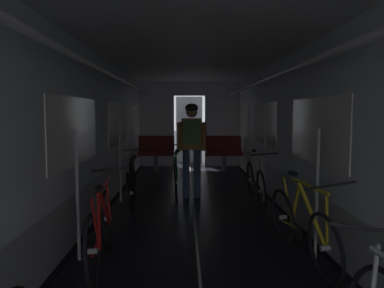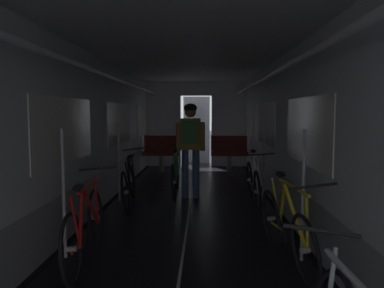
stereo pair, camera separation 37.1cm
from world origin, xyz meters
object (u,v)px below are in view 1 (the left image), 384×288
object	(u,v)px
bench_seat_far_right	(224,150)
bicycle_black	(132,184)
bicycle_yellow	(301,226)
bicycle_green_in_aisle	(176,175)
person_cyclist_aisle	(192,140)
bicycle_white	(256,182)
bench_seat_far_left	(156,150)
bicycle_red	(101,229)

from	to	relation	value
bench_seat_far_right	bicycle_black	xyz separation A→B (m)	(-1.93, -3.72, -0.19)
bicycle_yellow	bicycle_green_in_aisle	distance (m)	3.48
bench_seat_far_right	person_cyclist_aisle	xyz separation A→B (m)	(-0.91, -3.14, 0.50)
bicycle_yellow	bicycle_white	bearing A→B (deg)	90.21
person_cyclist_aisle	bench_seat_far_left	bearing A→B (deg)	105.76
bench_seat_far_right	bicycle_red	bearing A→B (deg)	-107.27
bicycle_red	bench_seat_far_right	bearing A→B (deg)	72.73
bench_seat_far_right	bicycle_green_in_aisle	size ratio (longest dim) A/B	0.58
bench_seat_far_left	bicycle_yellow	xyz separation A→B (m)	(1.99, -6.06, -0.19)
bicycle_yellow	bicycle_white	size ratio (longest dim) A/B	1.00
bench_seat_far_left	bicycle_black	world-z (taller)	same
bench_seat_far_right	bicycle_yellow	size ratio (longest dim) A/B	0.58
bicycle_black	bicycle_red	distance (m)	2.39
bench_seat_far_left	bicycle_green_in_aisle	size ratio (longest dim) A/B	0.58
bicycle_red	bicycle_white	bearing A→B (deg)	50.65
bench_seat_far_right	bicycle_black	distance (m)	4.19
bench_seat_far_right	bicycle_green_in_aisle	bearing A→B (deg)	-112.80
bicycle_green_in_aisle	bicycle_black	bearing A→B (deg)	-130.47
bench_seat_far_right	bench_seat_far_left	bearing A→B (deg)	180.00
bicycle_yellow	bicycle_green_in_aisle	xyz separation A→B (m)	(-1.40, 3.18, 0.00)
bicycle_black	person_cyclist_aisle	size ratio (longest dim) A/B	0.98
bench_seat_far_left	bicycle_black	size ratio (longest dim) A/B	0.58
bench_seat_far_left	bicycle_green_in_aisle	xyz separation A→B (m)	(0.59, -2.88, -0.18)
bicycle_black	person_cyclist_aisle	xyz separation A→B (m)	(1.01, 0.57, 0.69)
bench_seat_far_left	bench_seat_far_right	distance (m)	1.80
bench_seat_far_left	bicycle_yellow	distance (m)	6.38
bicycle_green_in_aisle	person_cyclist_aisle	bearing A→B (deg)	-41.97
bench_seat_far_right	bicycle_black	size ratio (longest dim) A/B	0.58
bicycle_black	bicycle_yellow	bearing A→B (deg)	-47.97
bench_seat_far_right	bicycle_white	size ratio (longest dim) A/B	0.58
bench_seat_far_left	bicycle_red	size ratio (longest dim) A/B	0.58
bicycle_yellow	bicycle_white	xyz separation A→B (m)	(-0.01, 2.48, 0.00)
bicycle_green_in_aisle	bench_seat_far_right	bearing A→B (deg)	67.20
bicycle_white	bicycle_black	bearing A→B (deg)	-176.21
bench_seat_far_left	person_cyclist_aisle	size ratio (longest dim) A/B	0.57
bicycle_white	bicycle_red	xyz separation A→B (m)	(-2.08, -2.53, -0.00)
bicycle_white	person_cyclist_aisle	xyz separation A→B (m)	(-1.09, 0.43, 0.69)
bicycle_yellow	person_cyclist_aisle	size ratio (longest dim) A/B	0.98
bench_seat_far_left	bicycle_black	bearing A→B (deg)	-91.93
bench_seat_far_left	bicycle_green_in_aisle	bearing A→B (deg)	-78.38
bench_seat_far_left	bicycle_green_in_aisle	distance (m)	2.94
bench_seat_far_right	bicycle_yellow	xyz separation A→B (m)	(0.19, -6.06, -0.19)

